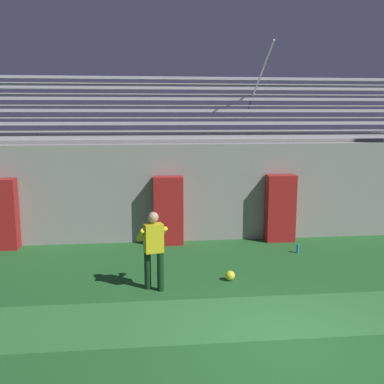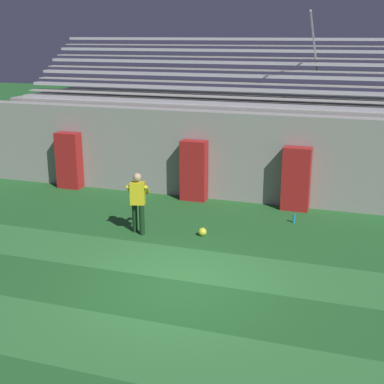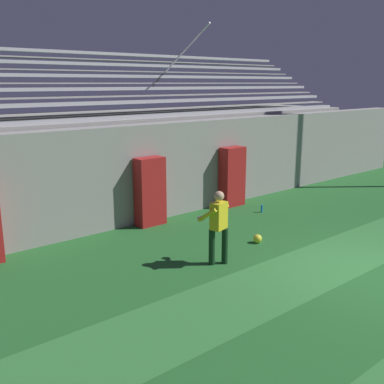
% 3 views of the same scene
% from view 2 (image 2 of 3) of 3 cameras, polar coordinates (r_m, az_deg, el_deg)
% --- Properties ---
extents(ground_plane, '(80.00, 80.00, 0.00)m').
position_cam_2_polar(ground_plane, '(11.53, -1.35, -10.00)').
color(ground_plane, '#236028').
extents(turf_stripe_mid, '(28.00, 1.78, 0.01)m').
position_cam_2_polar(turf_stripe_mid, '(9.57, -6.42, -16.12)').
color(turf_stripe_mid, '#337A38').
rests_on(turf_stripe_mid, ground).
extents(turf_stripe_far, '(28.00, 1.78, 0.01)m').
position_cam_2_polar(turf_stripe_far, '(12.50, 0.41, -7.77)').
color(turf_stripe_far, '#337A38').
rests_on(turf_stripe_far, ground).
extents(back_wall, '(24.00, 0.60, 2.80)m').
position_cam_2_polar(back_wall, '(17.00, 5.98, 3.72)').
color(back_wall, '#999691').
rests_on(back_wall, ground).
extents(padding_pillar_gate_left, '(0.82, 0.44, 1.93)m').
position_cam_2_polar(padding_pillar_gate_left, '(16.99, 0.20, 2.29)').
color(padding_pillar_gate_left, '#B21E1E').
rests_on(padding_pillar_gate_left, ground).
extents(padding_pillar_gate_right, '(0.82, 0.44, 1.93)m').
position_cam_2_polar(padding_pillar_gate_right, '(16.32, 11.05, 1.37)').
color(padding_pillar_gate_right, '#B21E1E').
rests_on(padding_pillar_gate_right, ground).
extents(padding_pillar_far_left, '(0.82, 0.44, 1.93)m').
position_cam_2_polar(padding_pillar_far_left, '(18.84, -12.98, 3.29)').
color(padding_pillar_far_left, '#B21E1E').
rests_on(padding_pillar_far_left, ground).
extents(bleacher_stand, '(18.00, 4.75, 5.83)m').
position_cam_2_polar(bleacher_stand, '(19.56, 7.70, 5.68)').
color(bleacher_stand, '#999691').
rests_on(bleacher_stand, ground).
extents(goalkeeper, '(0.67, 0.62, 1.67)m').
position_cam_2_polar(goalkeeper, '(14.18, -5.80, -0.75)').
color(goalkeeper, '#143319').
rests_on(goalkeeper, ground).
extents(soccer_ball, '(0.22, 0.22, 0.22)m').
position_cam_2_polar(soccer_ball, '(14.19, 1.12, -4.27)').
color(soccer_ball, yellow).
rests_on(soccer_ball, ground).
extents(water_bottle, '(0.07, 0.07, 0.24)m').
position_cam_2_polar(water_bottle, '(15.41, 10.82, -2.81)').
color(water_bottle, '#1E8CD8').
rests_on(water_bottle, ground).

